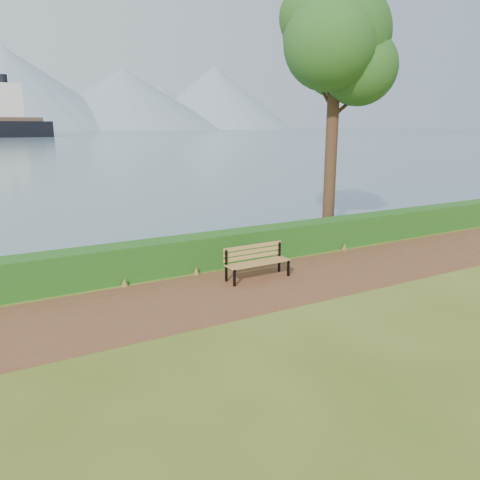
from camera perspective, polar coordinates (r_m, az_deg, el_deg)
ground at (r=12.43m, az=3.22°, el=-6.03°), size 140.00×140.00×0.00m
path at (r=12.67m, az=2.49°, el=-5.60°), size 40.00×3.40×0.01m
hedge at (r=14.44m, az=-2.28°, el=-1.09°), size 32.00×0.85×1.00m
bench at (r=13.15m, az=1.97°, el=-2.38°), size 1.90×0.58×0.95m
tree at (r=17.99m, az=11.67°, el=22.64°), size 4.49×4.21×9.48m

